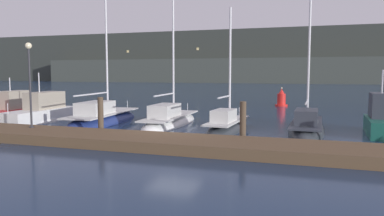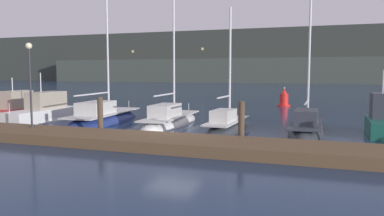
{
  "view_description": "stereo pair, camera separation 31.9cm",
  "coord_description": "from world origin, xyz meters",
  "px_view_note": "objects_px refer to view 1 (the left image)",
  "views": [
    {
      "loc": [
        6.58,
        -17.11,
        3.22
      ],
      "look_at": [
        0.0,
        2.94,
        1.2
      ],
      "focal_mm": 35.0,
      "sensor_mm": 36.0,
      "label": 1
    },
    {
      "loc": [
        6.88,
        -17.01,
        3.22
      ],
      "look_at": [
        0.0,
        2.94,
        1.2
      ],
      "focal_mm": 35.0,
      "sensor_mm": 36.0,
      "label": 2
    }
  ],
  "objects_px": {
    "motorboat_berth_3": "(40,117)",
    "sailboat_berth_7": "(306,131)",
    "channel_buoy": "(281,99)",
    "sailboat_berth_4": "(103,121)",
    "dock_lamppost": "(29,71)",
    "motorboat_berth_2": "(11,114)",
    "sailboat_berth_6": "(227,128)",
    "sailboat_berth_5": "(170,122)",
    "motorboat_berth_8": "(380,128)"
  },
  "relations": [
    {
      "from": "sailboat_berth_6",
      "to": "channel_buoy",
      "type": "bearing_deg",
      "value": 84.64
    },
    {
      "from": "motorboat_berth_2",
      "to": "sailboat_berth_4",
      "type": "distance_m",
      "value": 7.56
    },
    {
      "from": "sailboat_berth_6",
      "to": "motorboat_berth_8",
      "type": "relative_size",
      "value": 1.6
    },
    {
      "from": "sailboat_berth_6",
      "to": "sailboat_berth_4",
      "type": "bearing_deg",
      "value": 175.1
    },
    {
      "from": "sailboat_berth_5",
      "to": "motorboat_berth_2",
      "type": "bearing_deg",
      "value": -178.11
    },
    {
      "from": "sailboat_berth_6",
      "to": "channel_buoy",
      "type": "distance_m",
      "value": 16.57
    },
    {
      "from": "motorboat_berth_2",
      "to": "sailboat_berth_6",
      "type": "relative_size",
      "value": 0.72
    },
    {
      "from": "motorboat_berth_3",
      "to": "motorboat_berth_8",
      "type": "distance_m",
      "value": 20.16
    },
    {
      "from": "sailboat_berth_6",
      "to": "dock_lamppost",
      "type": "xyz_separation_m",
      "value": [
        -8.95,
        -4.77,
        3.12
      ]
    },
    {
      "from": "motorboat_berth_3",
      "to": "sailboat_berth_6",
      "type": "distance_m",
      "value": 12.31
    },
    {
      "from": "sailboat_berth_4",
      "to": "dock_lamppost",
      "type": "relative_size",
      "value": 2.9
    },
    {
      "from": "sailboat_berth_4",
      "to": "dock_lamppost",
      "type": "distance_m",
      "value": 6.34
    },
    {
      "from": "motorboat_berth_3",
      "to": "sailboat_berth_7",
      "type": "distance_m",
      "value": 16.5
    },
    {
      "from": "motorboat_berth_3",
      "to": "channel_buoy",
      "type": "distance_m",
      "value": 21.71
    },
    {
      "from": "sailboat_berth_6",
      "to": "sailboat_berth_7",
      "type": "bearing_deg",
      "value": 7.52
    },
    {
      "from": "motorboat_berth_2",
      "to": "sailboat_berth_6",
      "type": "distance_m",
      "value": 15.82
    },
    {
      "from": "motorboat_berth_2",
      "to": "dock_lamppost",
      "type": "bearing_deg",
      "value": -39.98
    },
    {
      "from": "motorboat_berth_2",
      "to": "sailboat_berth_7",
      "type": "xyz_separation_m",
      "value": [
        19.97,
        -0.42,
        -0.18
      ]
    },
    {
      "from": "dock_lamppost",
      "to": "sailboat_berth_7",
      "type": "bearing_deg",
      "value": 22.05
    },
    {
      "from": "motorboat_berth_3",
      "to": "sailboat_berth_5",
      "type": "bearing_deg",
      "value": 10.68
    },
    {
      "from": "sailboat_berth_5",
      "to": "sailboat_berth_7",
      "type": "height_order",
      "value": "sailboat_berth_5"
    },
    {
      "from": "motorboat_berth_2",
      "to": "sailboat_berth_5",
      "type": "xyz_separation_m",
      "value": [
        11.88,
        0.39,
        -0.15
      ]
    },
    {
      "from": "sailboat_berth_5",
      "to": "sailboat_berth_6",
      "type": "xyz_separation_m",
      "value": [
        3.91,
        -1.36,
        -0.01
      ]
    },
    {
      "from": "sailboat_berth_4",
      "to": "sailboat_berth_7",
      "type": "height_order",
      "value": "sailboat_berth_4"
    },
    {
      "from": "sailboat_berth_7",
      "to": "dock_lamppost",
      "type": "bearing_deg",
      "value": -157.95
    },
    {
      "from": "sailboat_berth_7",
      "to": "dock_lamppost",
      "type": "xyz_separation_m",
      "value": [
        -13.13,
        -5.32,
        3.14
      ]
    },
    {
      "from": "channel_buoy",
      "to": "sailboat_berth_6",
      "type": "bearing_deg",
      "value": -95.36
    },
    {
      "from": "sailboat_berth_5",
      "to": "channel_buoy",
      "type": "xyz_separation_m",
      "value": [
        5.46,
        15.13,
        0.51
      ]
    },
    {
      "from": "motorboat_berth_2",
      "to": "channel_buoy",
      "type": "bearing_deg",
      "value": 41.84
    },
    {
      "from": "channel_buoy",
      "to": "dock_lamppost",
      "type": "height_order",
      "value": "dock_lamppost"
    },
    {
      "from": "sailboat_berth_6",
      "to": "sailboat_berth_7",
      "type": "xyz_separation_m",
      "value": [
        4.18,
        0.55,
        -0.02
      ]
    },
    {
      "from": "sailboat_berth_4",
      "to": "sailboat_berth_6",
      "type": "height_order",
      "value": "sailboat_berth_4"
    },
    {
      "from": "sailboat_berth_4",
      "to": "sailboat_berth_7",
      "type": "xyz_separation_m",
      "value": [
        12.42,
        -0.15,
        -0.02
      ]
    },
    {
      "from": "motorboat_berth_3",
      "to": "sailboat_berth_6",
      "type": "height_order",
      "value": "sailboat_berth_6"
    },
    {
      "from": "sailboat_berth_5",
      "to": "sailboat_berth_7",
      "type": "relative_size",
      "value": 1.1
    },
    {
      "from": "motorboat_berth_2",
      "to": "sailboat_berth_4",
      "type": "height_order",
      "value": "sailboat_berth_4"
    },
    {
      "from": "motorboat_berth_3",
      "to": "sailboat_berth_6",
      "type": "relative_size",
      "value": 0.86
    },
    {
      "from": "sailboat_berth_7",
      "to": "motorboat_berth_8",
      "type": "xyz_separation_m",
      "value": [
        3.63,
        0.7,
        0.25
      ]
    },
    {
      "from": "motorboat_berth_2",
      "to": "motorboat_berth_8",
      "type": "xyz_separation_m",
      "value": [
        23.6,
        0.28,
        0.08
      ]
    },
    {
      "from": "motorboat_berth_3",
      "to": "channel_buoy",
      "type": "xyz_separation_m",
      "value": [
        13.85,
        16.71,
        0.34
      ]
    },
    {
      "from": "motorboat_berth_2",
      "to": "sailboat_berth_4",
      "type": "xyz_separation_m",
      "value": [
        7.55,
        -0.26,
        -0.15
      ]
    },
    {
      "from": "channel_buoy",
      "to": "sailboat_berth_5",
      "type": "bearing_deg",
      "value": -109.84
    },
    {
      "from": "motorboat_berth_2",
      "to": "channel_buoy",
      "type": "height_order",
      "value": "motorboat_berth_2"
    },
    {
      "from": "motorboat_berth_2",
      "to": "sailboat_berth_7",
      "type": "height_order",
      "value": "sailboat_berth_7"
    },
    {
      "from": "motorboat_berth_3",
      "to": "sailboat_berth_7",
      "type": "relative_size",
      "value": 0.63
    },
    {
      "from": "channel_buoy",
      "to": "sailboat_berth_4",
      "type": "bearing_deg",
      "value": -121.8
    },
    {
      "from": "sailboat_berth_7",
      "to": "motorboat_berth_8",
      "type": "relative_size",
      "value": 2.18
    },
    {
      "from": "motorboat_berth_2",
      "to": "motorboat_berth_8",
      "type": "bearing_deg",
      "value": 0.67
    },
    {
      "from": "motorboat_berth_3",
      "to": "channel_buoy",
      "type": "height_order",
      "value": "motorboat_berth_3"
    },
    {
      "from": "sailboat_berth_4",
      "to": "sailboat_berth_6",
      "type": "xyz_separation_m",
      "value": [
        8.24,
        -0.71,
        -0.0
      ]
    }
  ]
}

